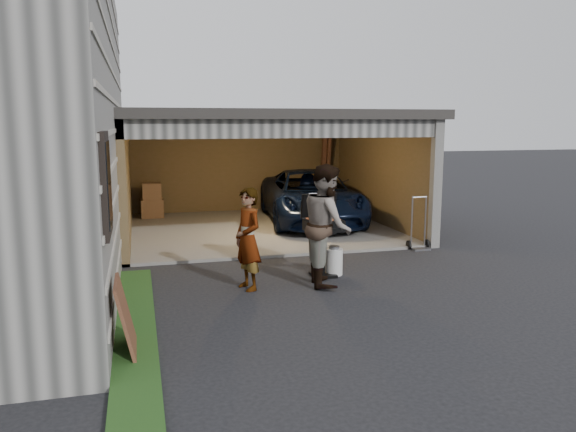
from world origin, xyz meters
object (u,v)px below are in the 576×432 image
minivan (311,199)px  plywood_panel (126,318)px  man (327,225)px  hand_truck (419,239)px  bbq_grill (323,228)px  woman (248,239)px  propane_tank (334,262)px

minivan → plywood_panel: 8.76m
minivan → man: 5.54m
minivan → hand_truck: (1.32, -3.42, -0.46)m
man → bbq_grill: (0.10, 0.49, -0.15)m
woman → plywood_panel: 2.88m
hand_truck → man: bearing=-145.0°
woman → propane_tank: size_ratio=3.53×
woman → minivan: bearing=134.7°
minivan → plywood_panel: bearing=-114.5°
woman → propane_tank: bearing=87.6°
bbq_grill → hand_truck: bbq_grill is taller
minivan → woman: woman is taller
woman → man: bearing=69.8°
minivan → propane_tank: minivan is taller
woman → bbq_grill: woman is taller
bbq_grill → propane_tank: (0.21, 0.01, -0.61)m
woman → hand_truck: 4.48m
plywood_panel → propane_tank: bearing=37.4°
bbq_grill → plywood_panel: bbq_grill is taller
man → plywood_panel: (-3.14, -2.14, -0.55)m
propane_tank → plywood_panel: (-3.45, -2.64, 0.21)m
woman → hand_truck: size_ratio=1.45×
woman → plywood_panel: woman is taller
propane_tank → man: bearing=-121.7°
plywood_panel → hand_truck: hand_truck is taller
woman → man: man is taller
woman → hand_truck: bearing=96.8°
woman → hand_truck: woman is taller
man → propane_tank: size_ratio=4.28×
minivan → bbq_grill: size_ratio=3.43×
minivan → man: man is taller
plywood_panel → hand_truck: (5.86, 4.07, -0.22)m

